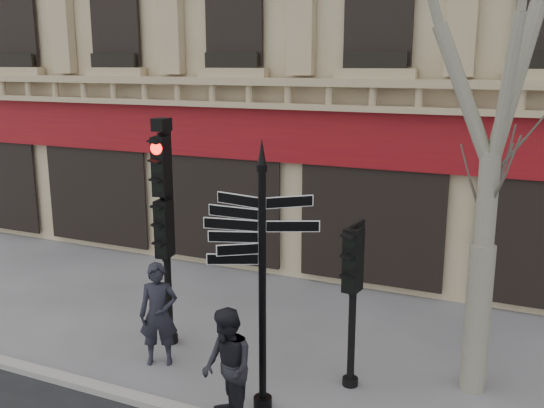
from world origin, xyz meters
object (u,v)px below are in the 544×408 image
Objects in this scene: pedestrian_b at (227,368)px; fingerpost at (262,233)px; traffic_signal_main at (165,205)px; pedestrian_a at (159,314)px; traffic_signal_secondary at (353,277)px.

fingerpost is at bearing 108.24° from pedestrian_b.
traffic_signal_main is (-2.59, 1.30, -0.11)m from fingerpost.
pedestrian_a is at bearing 151.80° from fingerpost.
traffic_signal_secondary is 1.51× the size of pedestrian_b.
traffic_signal_main is at bearing 84.46° from pedestrian_a.
traffic_signal_secondary is at bearing 33.70° from fingerpost.
traffic_signal_main is 1.97m from pedestrian_a.
traffic_signal_main is at bearing 138.35° from fingerpost.
traffic_signal_main is 1.57× the size of traffic_signal_secondary.
pedestrian_b is at bearing -119.21° from traffic_signal_secondary.
fingerpost is at bearing -34.71° from traffic_signal_main.
pedestrian_a is (0.30, -0.76, -1.79)m from traffic_signal_main.
fingerpost reaches higher than pedestrian_a.
traffic_signal_main reaches higher than pedestrian_a.
pedestrian_a reaches higher than pedestrian_b.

